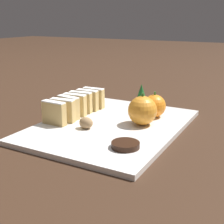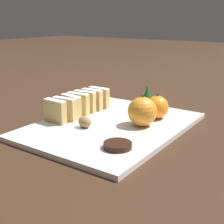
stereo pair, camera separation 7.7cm
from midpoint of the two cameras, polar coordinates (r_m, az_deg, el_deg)
The scene contains 14 objects.
ground_plane at distance 0.78m, azimuth -2.82°, elevation -3.00°, with size 6.00×6.00×0.00m, color #382316.
serving_platter at distance 0.78m, azimuth -2.82°, elevation -2.58°, with size 0.32×0.43×0.01m.
stollen_slice_front at distance 0.78m, azimuth -13.34°, elevation -0.22°, with size 0.06×0.02×0.06m.
stollen_slice_second at distance 0.80m, azimuth -11.74°, elevation 0.27°, with size 0.07×0.02×0.06m.
stollen_slice_third at distance 0.82m, azimuth -10.64°, elevation 0.81°, with size 0.07×0.03×0.06m.
stollen_slice_fourth at distance 0.84m, azimuth -9.41°, elevation 1.29°, with size 0.07×0.02×0.06m.
stollen_slice_fifth at distance 0.87m, azimuth -8.29°, elevation 1.75°, with size 0.07×0.03×0.06m.
stollen_slice_sixth at distance 0.89m, azimuth -7.01°, elevation 2.16°, with size 0.06×0.02×0.06m.
stollen_slice_back at distance 0.91m, azimuth -5.83°, elevation 2.55°, with size 0.06×0.02×0.06m.
orange_near at distance 0.76m, azimuth 2.72°, elevation 0.22°, with size 0.07×0.07×0.08m.
orange_far at distance 0.82m, azimuth 5.13°, elevation 1.09°, with size 0.06×0.06×0.07m.
walnut at distance 0.74m, azimuth -7.73°, elevation -2.02°, with size 0.03×0.03×0.03m.
chocolate_cookie at distance 0.63m, azimuth -1.00°, elevation -6.10°, with size 0.06×0.06×0.01m.
evergreen_sprig at distance 0.92m, azimuth 3.09°, elevation 3.04°, with size 0.04×0.04×0.07m.
Camera 1 is at (0.35, -0.64, 0.26)m, focal length 50.00 mm.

